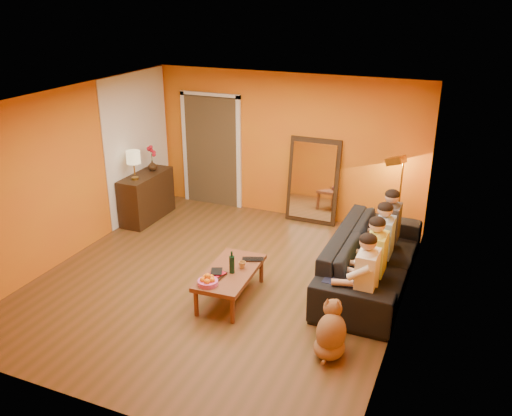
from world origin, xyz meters
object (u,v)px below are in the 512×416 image
at_px(person_far_left, 367,280).
at_px(tumbler, 242,265).
at_px(dog, 331,329).
at_px(mirror_frame, 313,181).
at_px(sofa, 371,259).
at_px(person_mid_right, 383,244).
at_px(sideboard, 147,197).
at_px(person_far_right, 390,229).
at_px(person_mid_left, 376,260).
at_px(table_lamp, 134,165).
at_px(laptop, 253,261).
at_px(vase, 152,166).
at_px(wine_bottle, 232,262).
at_px(floor_lamp, 399,200).
at_px(coffee_table, 231,284).

bearing_deg(person_far_left, tumbler, -180.00).
bearing_deg(dog, mirror_frame, 96.30).
height_order(sofa, tumbler, sofa).
bearing_deg(person_mid_right, sideboard, 171.03).
bearing_deg(dog, person_far_right, 70.72).
height_order(sofa, person_mid_right, person_mid_right).
bearing_deg(person_mid_left, table_lamp, 167.87).
bearing_deg(laptop, person_far_left, -29.94).
bearing_deg(vase, sideboard, -90.00).
bearing_deg(mirror_frame, table_lamp, -153.68).
distance_m(wine_bottle, vase, 3.45).
bearing_deg(floor_lamp, person_far_right, -66.00).
height_order(person_mid_right, laptop, person_mid_right).
bearing_deg(laptop, person_far_right, 19.59).
xyz_separation_m(mirror_frame, person_far_right, (1.58, -1.22, -0.15)).
relative_size(sideboard, table_lamp, 2.31).
relative_size(person_far_right, vase, 6.67).
distance_m(sofa, dog, 1.78).
relative_size(person_far_left, person_mid_right, 1.00).
height_order(person_far_left, tumbler, person_far_left).
distance_m(table_lamp, person_mid_right, 4.42).
bearing_deg(mirror_frame, wine_bottle, -93.02).
height_order(sofa, vase, vase).
xyz_separation_m(person_far_right, tumbler, (-1.67, -1.65, -0.14)).
bearing_deg(coffee_table, sideboard, 140.27).
relative_size(floor_lamp, dog, 2.20).
bearing_deg(floor_lamp, vase, -150.61).
distance_m(table_lamp, wine_bottle, 3.15).
xyz_separation_m(coffee_table, floor_lamp, (1.76, 2.71, 0.51)).
relative_size(table_lamp, person_mid_left, 0.42).
distance_m(floor_lamp, vase, 4.38).
bearing_deg(dog, person_mid_left, 66.61).
bearing_deg(sofa, vase, 76.22).
xyz_separation_m(coffee_table, person_mid_right, (1.79, 1.22, 0.40)).
xyz_separation_m(floor_lamp, person_far_left, (0.03, -2.59, -0.11)).
height_order(table_lamp, floor_lamp, floor_lamp).
distance_m(table_lamp, laptop, 3.11).
relative_size(dog, tumbler, 6.51).
bearing_deg(sideboard, tumbler, -33.54).
distance_m(mirror_frame, person_mid_left, 2.81).
distance_m(table_lamp, vase, 0.57).
relative_size(dog, person_mid_right, 0.54).
distance_m(sideboard, laptop, 3.17).
bearing_deg(person_far_right, coffee_table, -135.33).
relative_size(person_far_left, wine_bottle, 3.94).
distance_m(sideboard, dog, 4.89).
height_order(floor_lamp, person_far_left, floor_lamp).
relative_size(tumbler, laptop, 0.34).
xyz_separation_m(table_lamp, person_far_right, (4.37, 0.16, -0.49)).
relative_size(table_lamp, tumbler, 5.06).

